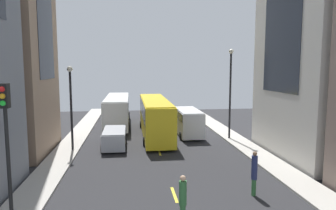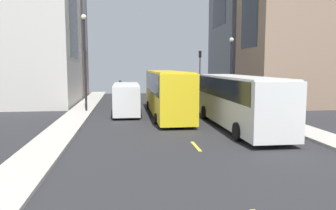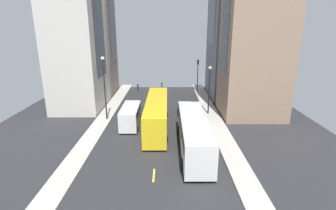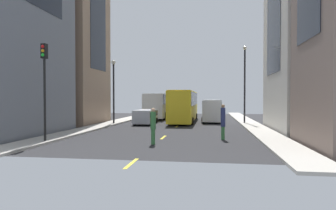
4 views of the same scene
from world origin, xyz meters
name	(u,v)px [view 3 (image 3 of 4)]	position (x,y,z in m)	size (l,w,h in m)	color
ground_plane	(159,122)	(0.00, 0.00, 0.00)	(40.74, 40.74, 0.00)	#28282B
sidewalk_west	(215,121)	(-7.36, 0.00, 0.07)	(2.01, 44.00, 0.15)	#B2ADA3
sidewalk_east	(102,122)	(7.36, 0.00, 0.07)	(2.01, 44.00, 0.15)	#B2ADA3
lane_stripe_0	(162,86)	(0.00, -21.00, 0.01)	(0.16, 2.00, 0.01)	yellow
lane_stripe_1	(161,97)	(0.00, -12.60, 0.01)	(0.16, 2.00, 0.01)	yellow
lane_stripe_2	(160,112)	(0.00, -4.20, 0.01)	(0.16, 2.00, 0.01)	yellow
lane_stripe_3	(158,135)	(0.00, 4.20, 0.01)	(0.16, 2.00, 0.01)	yellow
lane_stripe_4	(154,175)	(0.00, 12.60, 0.01)	(0.16, 2.00, 0.01)	yellow
building_west_1	(258,19)	(-12.59, -2.99, 12.83)	(8.13, 7.65, 25.65)	#937760
building_east_0	(88,18)	(12.66, -15.79, 13.23)	(8.27, 7.06, 26.45)	#7A665B
building_east_1	(76,34)	(11.91, -6.64, 10.83)	(6.75, 9.64, 21.65)	beige
city_bus_white	(194,131)	(-3.73, 7.91, 2.01)	(2.80, 12.06, 3.35)	silver
streetcar_yellow	(157,111)	(0.15, 1.96, 2.12)	(2.70, 13.08, 3.59)	yellow
delivery_van_white	(130,115)	(3.40, 1.47, 1.51)	(2.25, 5.65, 2.58)	white
car_silver_0	(185,110)	(-3.59, -2.35, 0.90)	(2.01, 4.40, 1.53)	#B7BABF
pedestrian_waiting_curb	(162,86)	(-0.10, -15.78, 1.18)	(0.32, 0.32, 2.19)	#336B38
pedestrian_crossing_near	(138,89)	(4.10, -13.18, 1.28)	(0.31, 0.31, 2.36)	#336B38
traffic_light_near_corner	(198,69)	(-6.76, -16.28, 4.27)	(0.32, 0.44, 5.93)	black
streetlamp_near	(104,83)	(6.86, -0.69, 5.07)	(0.44, 0.44, 8.18)	black
streetlamp_far	(209,85)	(-6.86, -3.10, 4.24)	(0.44, 0.44, 6.62)	black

